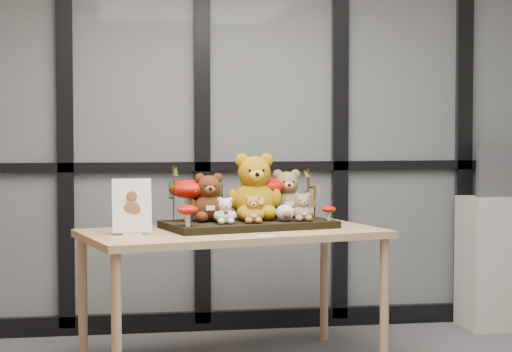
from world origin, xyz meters
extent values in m
plane|color=#A9A7A0|center=(0.00, 2.50, 1.40)|extent=(5.00, 0.00, 5.00)
cube|color=#2D383F|center=(0.00, 2.47, 1.40)|extent=(4.90, 0.02, 2.70)
cube|color=black|center=(0.00, 2.47, 0.06)|extent=(4.90, 0.06, 0.12)
cube|color=black|center=(0.00, 2.47, 1.05)|extent=(4.90, 0.06, 0.06)
cube|color=black|center=(-1.30, 2.47, 1.40)|extent=(0.10, 0.06, 2.70)
cube|color=black|center=(-0.45, 2.47, 1.40)|extent=(0.10, 0.06, 2.70)
cube|color=black|center=(0.45, 2.47, 1.40)|extent=(0.10, 0.06, 2.70)
cube|color=black|center=(1.30, 2.47, 1.40)|extent=(0.10, 0.06, 2.70)
cube|color=tan|center=(-0.38, 1.56, 0.72)|extent=(1.73, 1.16, 0.04)
cylinder|color=tan|center=(-1.02, 1.04, 0.35)|extent=(0.05, 0.05, 0.70)
cylinder|color=tan|center=(-1.19, 1.71, 0.35)|extent=(0.05, 0.05, 0.70)
cylinder|color=tan|center=(0.42, 1.40, 0.35)|extent=(0.05, 0.05, 0.70)
cylinder|color=tan|center=(0.25, 2.07, 0.35)|extent=(0.05, 0.05, 0.70)
cube|color=black|center=(-0.28, 1.64, 0.76)|extent=(1.00, 0.66, 0.04)
cube|color=silver|center=(-0.93, 1.44, 0.75)|extent=(0.10, 0.06, 0.01)
cube|color=white|center=(-0.93, 1.44, 0.89)|extent=(0.20, 0.06, 0.28)
ellipsoid|color=brown|center=(-0.93, 1.43, 0.87)|extent=(0.09, 0.01, 0.10)
ellipsoid|color=brown|center=(-0.93, 1.43, 0.94)|extent=(0.06, 0.01, 0.06)
cube|color=white|center=(-0.26, 1.26, 0.74)|extent=(0.09, 0.03, 0.00)
cube|color=#B1AA9D|center=(1.54, 2.24, 0.42)|extent=(0.64, 0.37, 0.85)
cube|color=#484A4F|center=(1.54, 2.26, 1.01)|extent=(0.46, 0.05, 0.33)
camera|label=1|loc=(-1.09, -3.37, 1.30)|focal=65.00mm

